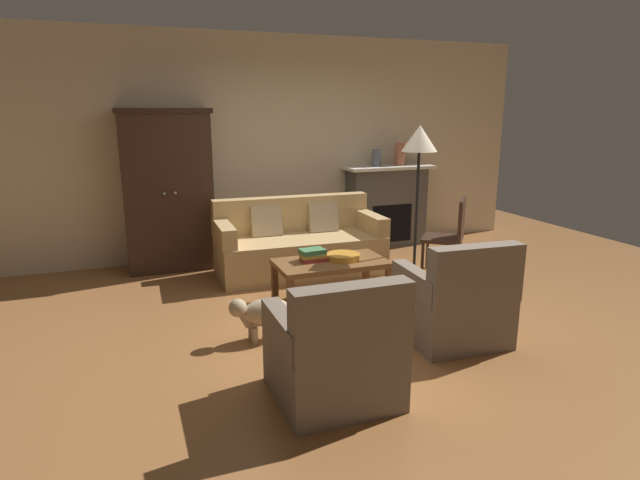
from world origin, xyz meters
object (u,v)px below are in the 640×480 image
mantel_vase_slate (377,158)px  mantel_vase_terracotta (400,154)px  couch (299,246)px  armoire (168,190)px  armchair_near_right (455,305)px  side_chair_wooden (451,232)px  coffee_table (331,266)px  armchair_near_left (335,355)px  fireplace (386,205)px  book_stack (313,255)px  dog (263,312)px  fruit_bowl (343,257)px  floor_lamp (419,149)px

mantel_vase_slate → mantel_vase_terracotta: 0.36m
couch → armoire: bearing=152.7°
armchair_near_right → couch: bearing=104.3°
side_chair_wooden → coffee_table: bearing=-169.0°
armoire → couch: size_ratio=0.97×
armchair_near_left → armchair_near_right: same height
fireplace → book_stack: (-1.75, -1.79, -0.09)m
mantel_vase_terracotta → armchair_near_left: bearing=-124.3°
book_stack → side_chair_wooden: (1.77, 0.24, 0.03)m
coffee_table → mantel_vase_terracotta: bearing=46.1°
armoire → dog: (0.49, -2.44, -0.70)m
armchair_near_left → mantel_vase_terracotta: bearing=55.7°
coffee_table → mantel_vase_terracotta: mantel_vase_terracotta is taller
mantel_vase_terracotta → side_chair_wooden: bearing=-96.1°
mantel_vase_slate → armchair_near_left: size_ratio=0.26×
fruit_bowl → mantel_vase_slate: size_ratio=1.50×
mantel_vase_terracotta → armchair_near_right: size_ratio=0.35×
fireplace → couch: size_ratio=0.65×
armoire → armchair_near_right: bearing=-56.8°
book_stack → floor_lamp: (1.12, -0.07, 1.01)m
armchair_near_left → floor_lamp: 2.65m
side_chair_wooden → floor_lamp: bearing=-154.4°
mantel_vase_terracotta → armchair_near_left: mantel_vase_terracotta is taller
mantel_vase_slate → floor_lamp: 1.91m
armchair_near_left → armchair_near_right: 1.37m
mantel_vase_slate → mantel_vase_terracotta: bearing=0.0°
armchair_near_left → couch: bearing=76.1°
coffee_table → mantel_vase_slate: (1.40, 1.83, 0.87)m
coffee_table → armoire: bearing=127.6°
armchair_near_left → dog: armchair_near_left is taller
mantel_vase_terracotta → side_chair_wooden: 1.71m
fireplace → book_stack: 2.50m
armoire → book_stack: (1.20, -1.71, -0.47)m
dog → couch: bearing=62.5°
mantel_vase_slate → side_chair_wooden: bearing=-82.7°
fruit_bowl → mantel_vase_terracotta: size_ratio=1.08×
armchair_near_right → side_chair_wooden: bearing=57.1°
couch → book_stack: bearing=-100.8°
dog → armoire: bearing=101.3°
couch → mantel_vase_slate: size_ratio=8.62×
armchair_near_left → mantel_vase_slate: bearing=59.8°
armoire → armchair_near_right: 3.65m
fruit_bowl → book_stack: (-0.30, 0.07, 0.03)m
armoire → mantel_vase_slate: armoire is taller
fireplace → coffee_table: size_ratio=1.15×
couch → mantel_vase_terracotta: bearing=23.9°
coffee_table → mantel_vase_slate: 2.47m
couch → armchair_near_left: 2.88m
armchair_near_right → floor_lamp: bearing=74.4°
fruit_bowl → book_stack: 0.31m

